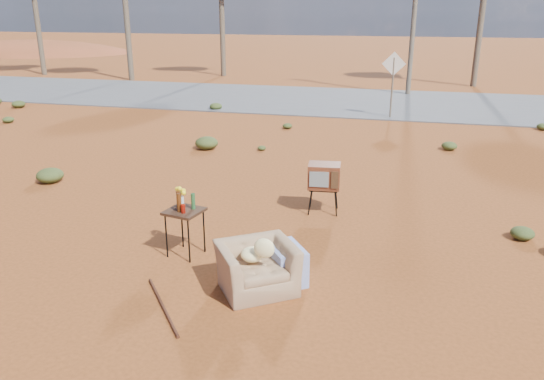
# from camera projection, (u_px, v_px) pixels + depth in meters

# --- Properties ---
(ground) EXTENTS (140.00, 140.00, 0.00)m
(ground) POSITION_uv_depth(u_px,v_px,m) (240.00, 276.00, 7.34)
(ground) COLOR brown
(ground) RESTS_ON ground
(highway) EXTENTS (140.00, 7.00, 0.04)m
(highway) POSITION_uv_depth(u_px,v_px,m) (355.00, 101.00, 21.07)
(highway) COLOR #565659
(highway) RESTS_ON ground
(dirt_mound) EXTENTS (26.00, 18.00, 2.00)m
(dirt_mound) POSITION_uv_depth(u_px,v_px,m) (29.00, 52.00, 45.59)
(dirt_mound) COLOR #A04326
(dirt_mound) RESTS_ON ground
(armchair) EXTENTS (1.24, 1.24, 0.85)m
(armchair) POSITION_uv_depth(u_px,v_px,m) (263.00, 260.00, 6.92)
(armchair) COLOR #957251
(armchair) RESTS_ON ground
(tv_unit) EXTENTS (0.61, 0.51, 0.90)m
(tv_unit) POSITION_uv_depth(u_px,v_px,m) (324.00, 177.00, 9.45)
(tv_unit) COLOR black
(tv_unit) RESTS_ON ground
(side_table) EXTENTS (0.59, 0.59, 1.01)m
(side_table) POSITION_uv_depth(u_px,v_px,m) (183.00, 207.00, 7.79)
(side_table) COLOR #321C12
(side_table) RESTS_ON ground
(rusty_bar) EXTENTS (0.95, 1.16, 0.04)m
(rusty_bar) POSITION_uv_depth(u_px,v_px,m) (163.00, 306.00, 6.57)
(rusty_bar) COLOR #482413
(rusty_bar) RESTS_ON ground
(road_sign) EXTENTS (0.78, 0.06, 2.19)m
(road_sign) POSITION_uv_depth(u_px,v_px,m) (393.00, 73.00, 17.49)
(road_sign) COLOR brown
(road_sign) RESTS_ON ground
(scrub_patch) EXTENTS (17.49, 8.07, 0.33)m
(scrub_patch) POSITION_uv_depth(u_px,v_px,m) (265.00, 172.00, 11.53)
(scrub_patch) COLOR #424C21
(scrub_patch) RESTS_ON ground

